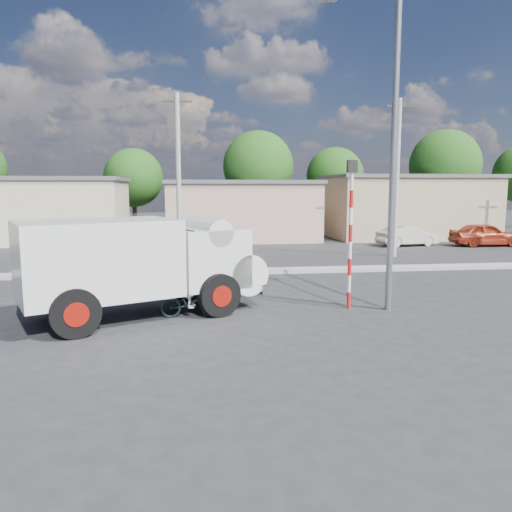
{
  "coord_description": "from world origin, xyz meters",
  "views": [
    {
      "loc": [
        -1.39,
        -12.55,
        3.59
      ],
      "look_at": [
        0.72,
        3.86,
        1.3
      ],
      "focal_mm": 35.0,
      "sensor_mm": 36.0,
      "label": 1
    }
  ],
  "objects": [
    {
      "name": "car_cream",
      "position": [
        11.74,
        16.54,
        0.62
      ],
      "size": [
        3.93,
        1.93,
        1.24
      ],
      "primitive_type": "imported",
      "rotation": [
        0.0,
        0.0,
        1.74
      ],
      "color": "beige",
      "rests_on": "ground"
    },
    {
      "name": "bicycle",
      "position": [
        -1.46,
        1.07,
        0.45
      ],
      "size": [
        1.72,
        0.66,
        0.89
      ],
      "primitive_type": "imported",
      "rotation": [
        0.0,
        0.0,
        1.53
      ],
      "color": "#142829",
      "rests_on": "ground"
    },
    {
      "name": "median",
      "position": [
        0.0,
        8.0,
        0.08
      ],
      "size": [
        40.0,
        0.8,
        0.16
      ],
      "primitive_type": "cube",
      "color": "#99968E",
      "rests_on": "ground"
    },
    {
      "name": "tree_row",
      "position": [
        7.45,
        28.53,
        4.96
      ],
      "size": [
        51.24,
        7.43,
        8.42
      ],
      "color": "#38281E",
      "rests_on": "ground"
    },
    {
      "name": "cyclist",
      "position": [
        -1.46,
        1.07,
        0.8
      ],
      "size": [
        0.41,
        0.6,
        1.6
      ],
      "primitive_type": "imported",
      "rotation": [
        0.0,
        0.0,
        1.53
      ],
      "color": "silver",
      "rests_on": "ground"
    },
    {
      "name": "ground_plane",
      "position": [
        0.0,
        0.0,
        0.0
      ],
      "size": [
        120.0,
        120.0,
        0.0
      ],
      "primitive_type": "plane",
      "color": "#27272A",
      "rests_on": "ground"
    },
    {
      "name": "utility_poles",
      "position": [
        3.25,
        12.0,
        4.07
      ],
      "size": [
        35.4,
        0.24,
        8.0
      ],
      "color": "#99968E",
      "rests_on": "ground"
    },
    {
      "name": "building_row",
      "position": [
        1.1,
        22.0,
        2.13
      ],
      "size": [
        37.8,
        7.3,
        4.44
      ],
      "color": "#C3BA94",
      "rests_on": "ground"
    },
    {
      "name": "truck",
      "position": [
        -2.71,
        1.44,
        1.51
      ],
      "size": [
        7.0,
        4.85,
        2.73
      ],
      "rotation": [
        0.0,
        0.0,
        0.42
      ],
      "color": "black",
      "rests_on": "ground"
    },
    {
      "name": "streetlight",
      "position": [
        4.14,
        1.2,
        4.96
      ],
      "size": [
        2.34,
        0.22,
        9.0
      ],
      "color": "slate",
      "rests_on": "ground"
    },
    {
      "name": "car_red",
      "position": [
        16.46,
        15.89,
        0.71
      ],
      "size": [
        4.25,
        1.87,
        1.42
      ],
      "primitive_type": "imported",
      "rotation": [
        0.0,
        0.0,
        1.52
      ],
      "color": "#A42F18",
      "rests_on": "ground"
    },
    {
      "name": "traffic_pole",
      "position": [
        3.2,
        1.5,
        2.59
      ],
      "size": [
        0.28,
        0.18,
        4.36
      ],
      "color": "red",
      "rests_on": "ground"
    }
  ]
}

